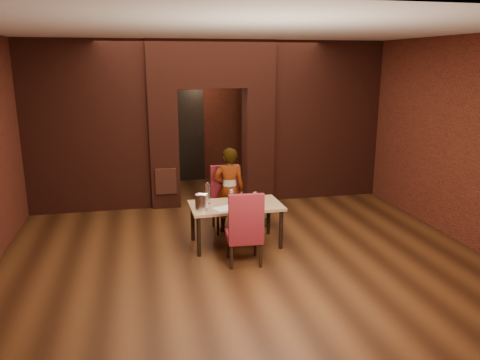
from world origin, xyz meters
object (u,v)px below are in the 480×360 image
at_px(wine_glass_c, 255,198).
at_px(wine_bucket, 202,202).
at_px(wine_glass_b, 232,196).
at_px(potted_plant, 263,214).
at_px(chair_far, 227,199).
at_px(person_seated, 229,190).
at_px(wine_glass_a, 231,197).
at_px(dining_table, 236,224).
at_px(chair_near, 244,227).
at_px(water_bottle, 208,193).

xyz_separation_m(wine_glass_c, wine_bucket, (-0.84, -0.10, 0.02)).
height_order(wine_glass_b, potted_plant, wine_glass_b).
distance_m(chair_far, potted_plant, 0.73).
distance_m(person_seated, wine_glass_a, 0.58).
distance_m(person_seated, wine_bucket, 0.96).
bearing_deg(person_seated, wine_glass_a, 87.73).
distance_m(wine_glass_a, wine_bucket, 0.53).
relative_size(person_seated, potted_plant, 3.48).
distance_m(dining_table, wine_glass_c, 0.52).
bearing_deg(chair_far, wine_bucket, -124.49).
relative_size(chair_near, person_seated, 0.74).
height_order(dining_table, wine_glass_b, wine_glass_b).
distance_m(chair_near, potted_plant, 1.64).
bearing_deg(wine_glass_b, wine_glass_c, -27.92).
bearing_deg(chair_far, person_seated, -69.31).
xyz_separation_m(chair_near, person_seated, (0.05, 1.30, 0.18)).
bearing_deg(wine_glass_c, chair_near, -117.01).
xyz_separation_m(dining_table, wine_bucket, (-0.55, -0.16, 0.45)).
relative_size(wine_glass_b, potted_plant, 0.49).
bearing_deg(wine_glass_b, water_bottle, 175.38).
relative_size(chair_far, water_bottle, 3.23).
bearing_deg(water_bottle, potted_plant, 30.70).
relative_size(chair_far, chair_near, 1.01).
relative_size(dining_table, wine_bucket, 5.89).
bearing_deg(person_seated, potted_plant, -160.40).
bearing_deg(chair_near, potted_plant, -111.09).
xyz_separation_m(chair_far, wine_bucket, (-0.55, -0.83, 0.23)).
relative_size(wine_glass_c, potted_plant, 0.46).
relative_size(dining_table, chair_far, 1.29).
bearing_deg(potted_plant, wine_glass_c, -112.77).
height_order(chair_far, wine_glass_c, chair_far).
xyz_separation_m(person_seated, wine_bucket, (-0.57, -0.77, 0.06)).
bearing_deg(water_bottle, person_seated, 47.66).
bearing_deg(wine_bucket, wine_glass_c, 6.66).
height_order(chair_near, wine_bucket, chair_near).
height_order(water_bottle, potted_plant, water_bottle).
bearing_deg(water_bottle, wine_glass_c, -16.24).
bearing_deg(wine_glass_a, wine_glass_c, -15.75).
bearing_deg(chair_near, wine_glass_a, -83.81).
bearing_deg(wine_glass_b, person_seated, 83.73).
distance_m(chair_near, person_seated, 1.32).
bearing_deg(chair_far, water_bottle, -128.85).
bearing_deg(wine_glass_b, wine_bucket, -152.00).
height_order(person_seated, water_bottle, person_seated).
distance_m(wine_glass_a, wine_glass_b, 0.08).
relative_size(person_seated, water_bottle, 4.27).
height_order(chair_far, potted_plant, chair_far).
xyz_separation_m(water_bottle, potted_plant, (1.05, 0.62, -0.62)).
distance_m(wine_glass_a, potted_plant, 1.16).
height_order(wine_glass_b, wine_bucket, wine_bucket).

